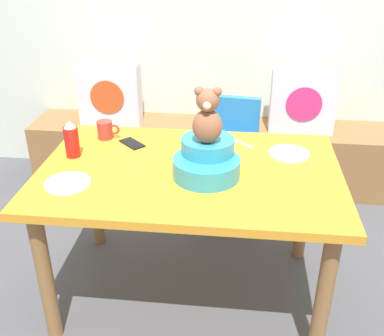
{
  "coord_description": "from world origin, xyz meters",
  "views": [
    {
      "loc": [
        0.21,
        -1.85,
        1.72
      ],
      "look_at": [
        0.0,
        0.1,
        0.69
      ],
      "focal_mm": 42.5,
      "sensor_mm": 36.0,
      "label": 1
    }
  ],
  "objects_px": {
    "pillow_floral_left": "(110,94)",
    "ketchup_bottle": "(72,140)",
    "book_stack": "(219,121)",
    "coffee_mug": "(105,130)",
    "infant_seat_teal": "(207,160)",
    "dinner_plate_near": "(68,183)",
    "dinner_plate_far": "(289,153)",
    "pillow_floral_right": "(303,101)",
    "highchair": "(232,144)",
    "cell_phone": "(132,143)",
    "dining_table": "(190,187)",
    "teddy_bear": "(208,117)"
  },
  "relations": [
    {
      "from": "infant_seat_teal",
      "to": "cell_phone",
      "type": "relative_size",
      "value": 2.29
    },
    {
      "from": "coffee_mug",
      "to": "dinner_plate_far",
      "type": "relative_size",
      "value": 0.6
    },
    {
      "from": "ketchup_bottle",
      "to": "pillow_floral_right",
      "type": "bearing_deg",
      "value": 42.33
    },
    {
      "from": "book_stack",
      "to": "teddy_bear",
      "type": "bearing_deg",
      "value": -89.71
    },
    {
      "from": "pillow_floral_left",
      "to": "dinner_plate_far",
      "type": "height_order",
      "value": "pillow_floral_left"
    },
    {
      "from": "ketchup_bottle",
      "to": "dinner_plate_far",
      "type": "bearing_deg",
      "value": 7.06
    },
    {
      "from": "pillow_floral_left",
      "to": "dining_table",
      "type": "relative_size",
      "value": 0.32
    },
    {
      "from": "cell_phone",
      "to": "dinner_plate_near",
      "type": "bearing_deg",
      "value": -158.73
    },
    {
      "from": "pillow_floral_left",
      "to": "ketchup_bottle",
      "type": "height_order",
      "value": "ketchup_bottle"
    },
    {
      "from": "book_stack",
      "to": "ketchup_bottle",
      "type": "height_order",
      "value": "ketchup_bottle"
    },
    {
      "from": "ketchup_bottle",
      "to": "highchair",
      "type": "bearing_deg",
      "value": 42.68
    },
    {
      "from": "book_stack",
      "to": "infant_seat_teal",
      "type": "xyz_separation_m",
      "value": [
        0.01,
        -1.26,
        0.31
      ]
    },
    {
      "from": "highchair",
      "to": "coffee_mug",
      "type": "distance_m",
      "value": 0.86
    },
    {
      "from": "pillow_floral_left",
      "to": "dinner_plate_far",
      "type": "distance_m",
      "value": 1.54
    },
    {
      "from": "pillow_floral_right",
      "to": "cell_phone",
      "type": "relative_size",
      "value": 3.06
    },
    {
      "from": "highchair",
      "to": "dinner_plate_near",
      "type": "distance_m",
      "value": 1.22
    },
    {
      "from": "infant_seat_teal",
      "to": "book_stack",
      "type": "bearing_deg",
      "value": 90.29
    },
    {
      "from": "infant_seat_teal",
      "to": "coffee_mug",
      "type": "height_order",
      "value": "infant_seat_teal"
    },
    {
      "from": "dining_table",
      "to": "cell_phone",
      "type": "relative_size",
      "value": 9.69
    },
    {
      "from": "dinner_plate_near",
      "to": "cell_phone",
      "type": "relative_size",
      "value": 1.39
    },
    {
      "from": "highchair",
      "to": "cell_phone",
      "type": "bearing_deg",
      "value": -133.46
    },
    {
      "from": "highchair",
      "to": "coffee_mug",
      "type": "bearing_deg",
      "value": -144.36
    },
    {
      "from": "infant_seat_teal",
      "to": "teddy_bear",
      "type": "distance_m",
      "value": 0.21
    },
    {
      "from": "teddy_bear",
      "to": "ketchup_bottle",
      "type": "height_order",
      "value": "teddy_bear"
    },
    {
      "from": "book_stack",
      "to": "coffee_mug",
      "type": "height_order",
      "value": "coffee_mug"
    },
    {
      "from": "book_stack",
      "to": "pillow_floral_right",
      "type": "bearing_deg",
      "value": -2.1
    },
    {
      "from": "dining_table",
      "to": "highchair",
      "type": "bearing_deg",
      "value": 76.75
    },
    {
      "from": "dinner_plate_far",
      "to": "pillow_floral_left",
      "type": "bearing_deg",
      "value": 140.11
    },
    {
      "from": "infant_seat_teal",
      "to": "dinner_plate_far",
      "type": "height_order",
      "value": "infant_seat_teal"
    },
    {
      "from": "dining_table",
      "to": "dinner_plate_far",
      "type": "height_order",
      "value": "dinner_plate_far"
    },
    {
      "from": "book_stack",
      "to": "teddy_bear",
      "type": "height_order",
      "value": "teddy_bear"
    },
    {
      "from": "book_stack",
      "to": "infant_seat_teal",
      "type": "relative_size",
      "value": 0.61
    },
    {
      "from": "pillow_floral_left",
      "to": "dinner_plate_far",
      "type": "relative_size",
      "value": 2.2
    },
    {
      "from": "book_stack",
      "to": "dinner_plate_near",
      "type": "xyz_separation_m",
      "value": [
        -0.59,
        -1.41,
        0.25
      ]
    },
    {
      "from": "ketchup_bottle",
      "to": "coffee_mug",
      "type": "xyz_separation_m",
      "value": [
        0.1,
        0.23,
        -0.04
      ]
    },
    {
      "from": "pillow_floral_right",
      "to": "dinner_plate_far",
      "type": "distance_m",
      "value": 1.01
    },
    {
      "from": "pillow_floral_right",
      "to": "book_stack",
      "type": "height_order",
      "value": "pillow_floral_right"
    },
    {
      "from": "highchair",
      "to": "teddy_bear",
      "type": "relative_size",
      "value": 3.16
    },
    {
      "from": "pillow_floral_left",
      "to": "infant_seat_teal",
      "type": "xyz_separation_m",
      "value": [
        0.79,
        -1.24,
        0.13
      ]
    },
    {
      "from": "book_stack",
      "to": "highchair",
      "type": "xyz_separation_m",
      "value": [
        0.11,
        -0.44,
        0.02
      ]
    },
    {
      "from": "highchair",
      "to": "infant_seat_teal",
      "type": "height_order",
      "value": "infant_seat_teal"
    },
    {
      "from": "teddy_bear",
      "to": "cell_phone",
      "type": "xyz_separation_m",
      "value": [
        -0.41,
        0.28,
        -0.27
      ]
    },
    {
      "from": "teddy_bear",
      "to": "coffee_mug",
      "type": "xyz_separation_m",
      "value": [
        -0.56,
        0.34,
        -0.23
      ]
    },
    {
      "from": "dining_table",
      "to": "cell_phone",
      "type": "bearing_deg",
      "value": 144.16
    },
    {
      "from": "dinner_plate_far",
      "to": "ketchup_bottle",
      "type": "bearing_deg",
      "value": -172.94
    },
    {
      "from": "book_stack",
      "to": "dining_table",
      "type": "relative_size",
      "value": 0.14
    },
    {
      "from": "infant_seat_teal",
      "to": "teddy_bear",
      "type": "height_order",
      "value": "teddy_bear"
    },
    {
      "from": "dinner_plate_near",
      "to": "cell_phone",
      "type": "distance_m",
      "value": 0.48
    },
    {
      "from": "pillow_floral_right",
      "to": "ketchup_bottle",
      "type": "xyz_separation_m",
      "value": [
        -1.23,
        -1.12,
        0.15
      ]
    },
    {
      "from": "infant_seat_teal",
      "to": "teddy_bear",
      "type": "bearing_deg",
      "value": -90.0
    }
  ]
}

